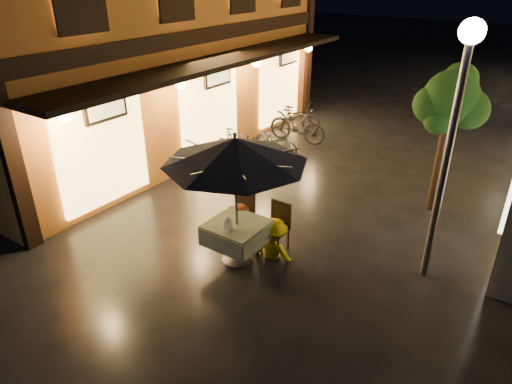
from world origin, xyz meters
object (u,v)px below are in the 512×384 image
Objects in this scene: patio_umbrella at (235,151)px; table_lantern at (228,222)px; bicycle_0 at (237,155)px; person_orange at (239,205)px; cafe_table at (237,233)px; person_yellow at (274,221)px; streetlamp_near at (456,112)px.

patio_umbrella reaches higher than table_lantern.
bicycle_0 is (-2.47, 3.56, -0.49)m from table_lantern.
person_orange is at bearing 122.65° from patio_umbrella.
person_orange is (-0.34, 0.52, -1.34)m from patio_umbrella.
cafe_table is 0.70m from person_yellow.
streetlamp_near reaches higher than cafe_table.
table_lantern reaches higher than bicycle_0.
streetlamp_near is at bearing -98.70° from bicycle_0.
table_lantern is 0.84m from person_orange.
table_lantern is at bearing -149.18° from streetlamp_near.
patio_umbrella is (0.00, -0.00, 1.56)m from cafe_table.
bicycle_0 is (-5.41, 1.80, -2.49)m from streetlamp_near.
person_orange is (-0.34, 0.52, 0.22)m from cafe_table.
person_yellow is (0.45, 0.53, -1.42)m from patio_umbrella.
patio_umbrella is at bearing -133.59° from bicycle_0.
person_orange is (-0.34, 0.77, -0.11)m from table_lantern.
table_lantern reaches higher than cafe_table.
patio_umbrella is at bearing 118.97° from person_orange.
cafe_table is at bearing 90.00° from table_lantern.
person_yellow reaches higher than bicycle_0.
bicycle_0 is at bearing -52.36° from person_yellow.
cafe_table is at bearing 118.97° from person_orange.
person_yellow reaches higher than cafe_table.
streetlamp_near is at bearing 30.82° from table_lantern.
bicycle_0 is at bearing 126.68° from patio_umbrella.
person_yellow is at bearing 49.67° from patio_umbrella.
person_orange reaches higher than table_lantern.
patio_umbrella is 1.48m from person_orange.
streetlamp_near is at bearing -166.88° from person_orange.
cafe_table is 4.14m from bicycle_0.
person_yellow is 4.04m from bicycle_0.
table_lantern is at bearing 109.99° from person_orange.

